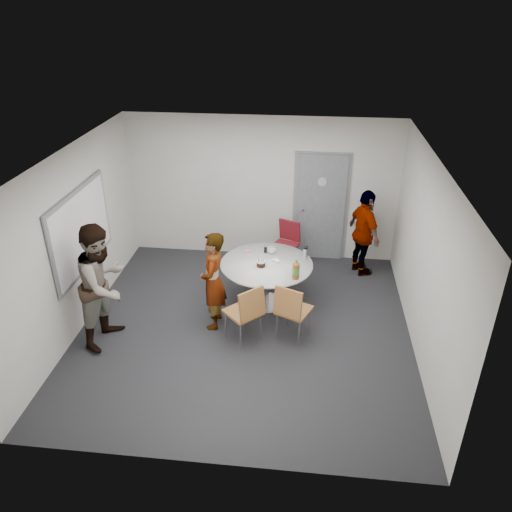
# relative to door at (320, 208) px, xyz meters

# --- Properties ---
(floor) EXTENTS (5.00, 5.00, 0.00)m
(floor) POSITION_rel_door_xyz_m (-1.10, -2.48, -1.03)
(floor) COLOR #232328
(floor) RESTS_ON ground
(ceiling) EXTENTS (5.00, 5.00, 0.00)m
(ceiling) POSITION_rel_door_xyz_m (-1.10, -2.48, 1.67)
(ceiling) COLOR silver
(ceiling) RESTS_ON wall_back
(wall_back) EXTENTS (5.00, 0.00, 5.00)m
(wall_back) POSITION_rel_door_xyz_m (-1.10, 0.02, 0.32)
(wall_back) COLOR silver
(wall_back) RESTS_ON floor
(wall_left) EXTENTS (0.00, 5.00, 5.00)m
(wall_left) POSITION_rel_door_xyz_m (-3.60, -2.48, 0.32)
(wall_left) COLOR silver
(wall_left) RESTS_ON floor
(wall_right) EXTENTS (0.00, 5.00, 5.00)m
(wall_right) POSITION_rel_door_xyz_m (1.40, -2.48, 0.32)
(wall_right) COLOR silver
(wall_right) RESTS_ON floor
(wall_front) EXTENTS (5.00, 0.00, 5.00)m
(wall_front) POSITION_rel_door_xyz_m (-1.10, -4.98, 0.32)
(wall_front) COLOR silver
(wall_front) RESTS_ON floor
(door) EXTENTS (1.02, 0.17, 2.12)m
(door) POSITION_rel_door_xyz_m (0.00, 0.00, 0.00)
(door) COLOR slate
(door) RESTS_ON wall_back
(whiteboard) EXTENTS (0.04, 1.90, 1.25)m
(whiteboard) POSITION_rel_door_xyz_m (-3.56, -2.28, 0.42)
(whiteboard) COLOR gray
(whiteboard) RESTS_ON wall_left
(table) EXTENTS (1.47, 1.47, 1.09)m
(table) POSITION_rel_door_xyz_m (-0.81, -1.77, -0.36)
(table) COLOR silver
(table) RESTS_ON floor
(chair_near_left) EXTENTS (0.66, 0.66, 0.95)m
(chair_near_left) POSITION_rel_door_xyz_m (-1.02, -2.81, -0.45)
(chair_near_left) COLOR brown
(chair_near_left) RESTS_ON floor
(chair_near_right) EXTENTS (0.59, 0.62, 0.94)m
(chair_near_right) POSITION_rel_door_xyz_m (-0.40, -2.68, -0.45)
(chair_near_right) COLOR brown
(chair_near_right) RESTS_ON floor
(chair_far) EXTENTS (0.57, 0.59, 0.91)m
(chair_far) POSITION_rel_door_xyz_m (-0.58, -0.45, -0.47)
(chair_far) COLOR maroon
(chair_far) RESTS_ON floor
(person_main) EXTENTS (0.39, 0.58, 1.56)m
(person_main) POSITION_rel_door_xyz_m (-1.58, -2.41, -0.25)
(person_main) COLOR #A5C6EA
(person_main) RESTS_ON floor
(person_left) EXTENTS (0.89, 1.04, 1.85)m
(person_left) POSITION_rel_door_xyz_m (-3.05, -2.92, -0.10)
(person_left) COLOR white
(person_left) RESTS_ON floor
(person_right) EXTENTS (0.74, 1.01, 1.60)m
(person_right) POSITION_rel_door_xyz_m (0.78, -0.53, -0.23)
(person_right) COLOR black
(person_right) RESTS_ON floor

